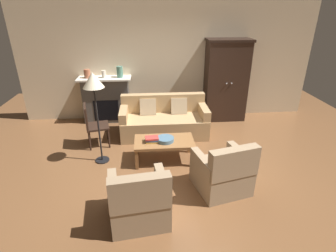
{
  "coord_description": "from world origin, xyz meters",
  "views": [
    {
      "loc": [
        -0.55,
        -4.06,
        2.73
      ],
      "look_at": [
        -0.16,
        0.64,
        0.55
      ],
      "focal_mm": 28.53,
      "sensor_mm": 36.0,
      "label": 1
    }
  ],
  "objects_px": {
    "armchair_near_left": "(139,201)",
    "side_chair_wooden": "(93,123)",
    "couch": "(164,121)",
    "armchair_near_right": "(223,173)",
    "armoire": "(226,81)",
    "coffee_table": "(164,143)",
    "mantel_vase_jade": "(120,72)",
    "fireplace": "(106,99)",
    "mantel_vase_cream": "(104,74)",
    "floor_lamp": "(94,86)",
    "fruit_bowl": "(165,139)",
    "mantel_vase_terracotta": "(87,74)",
    "book_stack": "(152,139)"
  },
  "relations": [
    {
      "from": "mantel_vase_cream",
      "to": "fruit_bowl",
      "type": "bearing_deg",
      "value": -56.93
    },
    {
      "from": "armoire",
      "to": "coffee_table",
      "type": "bearing_deg",
      "value": -130.69
    },
    {
      "from": "coffee_table",
      "to": "armchair_near_right",
      "type": "height_order",
      "value": "armchair_near_right"
    },
    {
      "from": "coffee_table",
      "to": "book_stack",
      "type": "height_order",
      "value": "book_stack"
    },
    {
      "from": "couch",
      "to": "fireplace",
      "type": "bearing_deg",
      "value": 147.61
    },
    {
      "from": "floor_lamp",
      "to": "fruit_bowl",
      "type": "bearing_deg",
      "value": -4.63
    },
    {
      "from": "mantel_vase_terracotta",
      "to": "mantel_vase_jade",
      "type": "distance_m",
      "value": 0.76
    },
    {
      "from": "mantel_vase_jade",
      "to": "armchair_near_right",
      "type": "relative_size",
      "value": 0.28
    },
    {
      "from": "armoire",
      "to": "mantel_vase_terracotta",
      "type": "relative_size",
      "value": 9.79
    },
    {
      "from": "book_stack",
      "to": "mantel_vase_jade",
      "type": "height_order",
      "value": "mantel_vase_jade"
    },
    {
      "from": "armoire",
      "to": "mantel_vase_cream",
      "type": "relative_size",
      "value": 11.72
    },
    {
      "from": "coffee_table",
      "to": "armchair_near_left",
      "type": "height_order",
      "value": "armchair_near_left"
    },
    {
      "from": "armchair_near_left",
      "to": "mantel_vase_cream",
      "type": "bearing_deg",
      "value": 103.66
    },
    {
      "from": "fireplace",
      "to": "mantel_vase_terracotta",
      "type": "bearing_deg",
      "value": -177.3
    },
    {
      "from": "armoire",
      "to": "armchair_near_left",
      "type": "relative_size",
      "value": 2.25
    },
    {
      "from": "armoire",
      "to": "mantel_vase_cream",
      "type": "xyz_separation_m",
      "value": [
        -2.95,
        0.06,
        0.21
      ]
    },
    {
      "from": "armchair_near_left",
      "to": "side_chair_wooden",
      "type": "relative_size",
      "value": 0.98
    },
    {
      "from": "armoire",
      "to": "mantel_vase_jade",
      "type": "xyz_separation_m",
      "value": [
        -2.57,
        0.06,
        0.25
      ]
    },
    {
      "from": "mantel_vase_jade",
      "to": "armchair_near_right",
      "type": "height_order",
      "value": "mantel_vase_jade"
    },
    {
      "from": "mantel_vase_terracotta",
      "to": "floor_lamp",
      "type": "height_order",
      "value": "floor_lamp"
    },
    {
      "from": "coffee_table",
      "to": "mantel_vase_terracotta",
      "type": "relative_size",
      "value": 5.43
    },
    {
      "from": "couch",
      "to": "armchair_near_right",
      "type": "xyz_separation_m",
      "value": [
        0.78,
        -2.09,
        -0.0
      ]
    },
    {
      "from": "armoire",
      "to": "side_chair_wooden",
      "type": "bearing_deg",
      "value": -158.22
    },
    {
      "from": "book_stack",
      "to": "side_chair_wooden",
      "type": "xyz_separation_m",
      "value": [
        -1.19,
        0.73,
        0.04
      ]
    },
    {
      "from": "fruit_bowl",
      "to": "mantel_vase_jade",
      "type": "relative_size",
      "value": 1.24
    },
    {
      "from": "couch",
      "to": "coffee_table",
      "type": "bearing_deg",
      "value": -93.69
    },
    {
      "from": "fruit_bowl",
      "to": "side_chair_wooden",
      "type": "bearing_deg",
      "value": 153.03
    },
    {
      "from": "coffee_table",
      "to": "floor_lamp",
      "type": "xyz_separation_m",
      "value": [
        -1.18,
        0.07,
        1.1
      ]
    },
    {
      "from": "armchair_near_left",
      "to": "armchair_near_right",
      "type": "distance_m",
      "value": 1.41
    },
    {
      "from": "fireplace",
      "to": "side_chair_wooden",
      "type": "distance_m",
      "value": 1.31
    },
    {
      "from": "fruit_bowl",
      "to": "book_stack",
      "type": "height_order",
      "value": "book_stack"
    },
    {
      "from": "fruit_bowl",
      "to": "mantel_vase_cream",
      "type": "height_order",
      "value": "mantel_vase_cream"
    },
    {
      "from": "mantel_vase_terracotta",
      "to": "floor_lamp",
      "type": "distance_m",
      "value": 1.99
    },
    {
      "from": "couch",
      "to": "floor_lamp",
      "type": "height_order",
      "value": "floor_lamp"
    },
    {
      "from": "couch",
      "to": "mantel_vase_terracotta",
      "type": "xyz_separation_m",
      "value": [
        -1.75,
        0.85,
        0.9
      ]
    },
    {
      "from": "couch",
      "to": "mantel_vase_jade",
      "type": "bearing_deg",
      "value": 139.28
    },
    {
      "from": "coffee_table",
      "to": "mantel_vase_jade",
      "type": "xyz_separation_m",
      "value": [
        -0.91,
        1.99,
        0.88
      ]
    },
    {
      "from": "couch",
      "to": "mantel_vase_terracotta",
      "type": "relative_size",
      "value": 9.48
    },
    {
      "from": "couch",
      "to": "floor_lamp",
      "type": "distance_m",
      "value": 2.01
    },
    {
      "from": "book_stack",
      "to": "armchair_near_left",
      "type": "distance_m",
      "value": 1.5
    },
    {
      "from": "fruit_bowl",
      "to": "book_stack",
      "type": "distance_m",
      "value": 0.24
    },
    {
      "from": "couch",
      "to": "coffee_table",
      "type": "height_order",
      "value": "couch"
    },
    {
      "from": "mantel_vase_jade",
      "to": "armchair_near_right",
      "type": "distance_m",
      "value": 3.56
    },
    {
      "from": "coffee_table",
      "to": "side_chair_wooden",
      "type": "relative_size",
      "value": 1.22
    },
    {
      "from": "mantel_vase_cream",
      "to": "floor_lamp",
      "type": "bearing_deg",
      "value": -86.56
    },
    {
      "from": "armoire",
      "to": "floor_lamp",
      "type": "relative_size",
      "value": 1.17
    },
    {
      "from": "couch",
      "to": "armchair_near_left",
      "type": "relative_size",
      "value": 2.18
    },
    {
      "from": "couch",
      "to": "coffee_table",
      "type": "distance_m",
      "value": 1.14
    },
    {
      "from": "coffee_table",
      "to": "mantel_vase_cream",
      "type": "xyz_separation_m",
      "value": [
        -1.29,
        1.99,
        0.84
      ]
    },
    {
      "from": "fireplace",
      "to": "armchair_near_left",
      "type": "xyz_separation_m",
      "value": [
        0.85,
        -3.51,
        -0.25
      ]
    }
  ]
}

